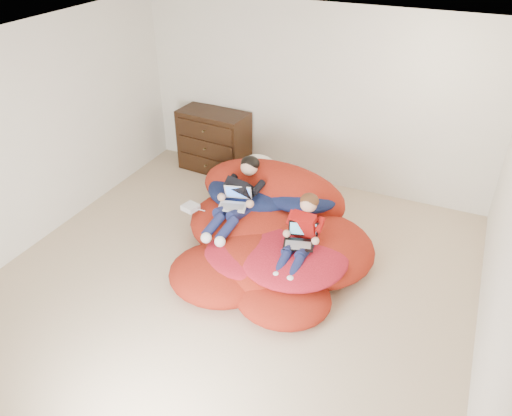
# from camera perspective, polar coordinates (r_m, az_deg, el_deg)

# --- Properties ---
(room_shell) EXTENTS (5.10, 5.10, 2.77)m
(room_shell) POSITION_cam_1_polar(r_m,az_deg,el_deg) (5.44, -2.59, -6.26)
(room_shell) COLOR #C4AD8C
(room_shell) RESTS_ON ground
(dresser) EXTENTS (1.07, 0.62, 0.92)m
(dresser) POSITION_cam_1_polar(r_m,az_deg,el_deg) (7.59, -4.82, 7.61)
(dresser) COLOR black
(dresser) RESTS_ON ground
(beanbag_pile) EXTENTS (2.41, 2.34, 0.88)m
(beanbag_pile) POSITION_cam_1_polar(r_m,az_deg,el_deg) (5.83, 1.68, -2.71)
(beanbag_pile) COLOR #A82313
(beanbag_pile) RESTS_ON ground
(cream_pillow) EXTENTS (0.49, 0.31, 0.31)m
(cream_pillow) POSITION_cam_1_polar(r_m,az_deg,el_deg) (6.48, 0.38, 4.77)
(cream_pillow) COLOR white
(cream_pillow) RESTS_ON beanbag_pile
(older_boy) EXTENTS (0.38, 1.14, 0.63)m
(older_boy) POSITION_cam_1_polar(r_m,az_deg,el_deg) (5.81, -1.98, 1.63)
(older_boy) COLOR black
(older_boy) RESTS_ON beanbag_pile
(younger_boy) EXTENTS (0.28, 0.86, 0.64)m
(younger_boy) POSITION_cam_1_polar(r_m,az_deg,el_deg) (5.25, 5.24, -2.70)
(younger_boy) COLOR #A1110E
(younger_boy) RESTS_ON beanbag_pile
(laptop_white) EXTENTS (0.36, 0.39, 0.22)m
(laptop_white) POSITION_cam_1_polar(r_m,az_deg,el_deg) (5.75, -2.42, 0.90)
(laptop_white) COLOR silver
(laptop_white) RESTS_ON older_boy
(laptop_black) EXTENTS (0.36, 0.36, 0.23)m
(laptop_black) POSITION_cam_1_polar(r_m,az_deg,el_deg) (5.26, 5.12, -3.38)
(laptop_black) COLOR black
(laptop_black) RESTS_ON younger_boy
(power_adapter) EXTENTS (0.21, 0.21, 0.06)m
(power_adapter) POSITION_cam_1_polar(r_m,az_deg,el_deg) (6.04, -7.51, 0.08)
(power_adapter) COLOR silver
(power_adapter) RESTS_ON beanbag_pile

